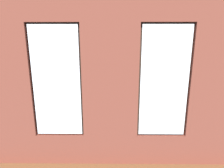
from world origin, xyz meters
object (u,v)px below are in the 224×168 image
(remote_black, at_px, (116,102))
(papasan_chair, at_px, (100,85))
(potted_plant_between_couches, at_px, (183,119))
(coffee_table, at_px, (113,102))
(potted_plant_near_tv, at_px, (30,90))
(media_console, at_px, (31,100))
(potted_plant_mid_room_small, at_px, (137,97))
(cup_ceramic, at_px, (98,100))
(potted_plant_by_left_couch, at_px, (169,92))
(potted_plant_foreground_right, at_px, (54,79))
(table_plant_small, at_px, (113,97))
(potted_plant_corner_near_left, at_px, (173,81))
(couch_by_window, at_px, (117,129))
(couch_left, at_px, (195,108))
(tv_flatscreen, at_px, (30,84))
(potted_plant_beside_window_right, at_px, (51,108))

(remote_black, distance_m, papasan_chair, 2.30)
(potted_plant_between_couches, bearing_deg, coffee_table, -46.71)
(remote_black, height_order, potted_plant_near_tv, potted_plant_near_tv)
(coffee_table, distance_m, media_console, 2.96)
(potted_plant_between_couches, bearing_deg, potted_plant_mid_room_small, -73.06)
(coffee_table, bearing_deg, cup_ceramic, 14.40)
(remote_black, distance_m, potted_plant_mid_room_small, 1.11)
(potted_plant_by_left_couch, distance_m, potted_plant_foreground_right, 4.85)
(papasan_chair, bearing_deg, table_plant_small, 105.78)
(potted_plant_foreground_right, bearing_deg, remote_black, 139.50)
(potted_plant_corner_near_left, bearing_deg, media_console, 16.59)
(couch_by_window, bearing_deg, potted_plant_by_left_couch, -125.73)
(potted_plant_mid_room_small, bearing_deg, table_plant_small, 39.08)
(couch_by_window, relative_size, potted_plant_mid_room_small, 3.84)
(cup_ceramic, bearing_deg, couch_by_window, 109.94)
(papasan_chair, relative_size, potted_plant_near_tv, 0.71)
(coffee_table, bearing_deg, potted_plant_foreground_right, -40.24)
(couch_left, xyz_separation_m, potted_plant_foreground_right, (5.10, -2.54, 0.37))
(couch_by_window, xyz_separation_m, tv_flatscreen, (3.01, -2.32, 0.52))
(remote_black, bearing_deg, potted_plant_foreground_right, 89.42)
(couch_left, height_order, coffee_table, couch_left)
(papasan_chair, xyz_separation_m, potted_plant_between_couches, (-2.16, 3.74, 0.14))
(potted_plant_between_couches, bearing_deg, couch_by_window, 1.63)
(remote_black, xyz_separation_m, tv_flatscreen, (3.02, -0.72, 0.41))
(coffee_table, height_order, potted_plant_corner_near_left, potted_plant_corner_near_left)
(couch_by_window, distance_m, couch_left, 2.75)
(table_plant_small, relative_size, potted_plant_near_tv, 0.16)
(couch_by_window, distance_m, potted_plant_corner_near_left, 4.71)
(papasan_chair, bearing_deg, potted_plant_by_left_couch, 158.76)
(couch_left, height_order, potted_plant_beside_window_right, potted_plant_beside_window_right)
(media_console, bearing_deg, potted_plant_corner_near_left, -163.41)
(couch_left, distance_m, potted_plant_beside_window_right, 4.11)
(table_plant_small, relative_size, tv_flatscreen, 0.24)
(remote_black, xyz_separation_m, potted_plant_corner_near_left, (-2.53, -2.37, 0.14))
(couch_by_window, height_order, media_console, couch_by_window)
(couch_left, height_order, potted_plant_corner_near_left, potted_plant_corner_near_left)
(tv_flatscreen, distance_m, potted_plant_corner_near_left, 5.79)
(potted_plant_near_tv, xyz_separation_m, potted_plant_by_left_couch, (-4.45, -1.52, -0.47))
(coffee_table, xyz_separation_m, potted_plant_near_tv, (2.36, 0.49, 0.51))
(couch_by_window, relative_size, papasan_chair, 1.97)
(couch_left, xyz_separation_m, potted_plant_mid_room_small, (1.63, -1.03, 0.02))
(cup_ceramic, xyz_separation_m, potted_plant_between_couches, (-2.05, 1.56, 0.10))
(cup_ceramic, height_order, potted_plant_between_couches, potted_plant_between_couches)
(potted_plant_corner_near_left, bearing_deg, coffee_table, 40.39)
(cup_ceramic, xyz_separation_m, potted_plant_by_left_couch, (-2.56, -1.15, -0.05))
(media_console, bearing_deg, couch_left, 170.22)
(potted_plant_near_tv, relative_size, potted_plant_mid_room_small, 2.75)
(media_console, height_order, potted_plant_by_left_couch, potted_plant_by_left_couch)
(potted_plant_foreground_right, bearing_deg, cup_ceramic, 132.64)
(couch_left, distance_m, remote_black, 2.39)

